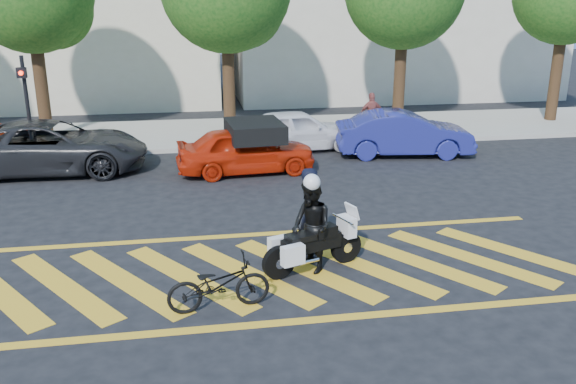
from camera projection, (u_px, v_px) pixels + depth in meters
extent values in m
plane|color=black|center=(279.00, 271.00, 11.49)|extent=(90.00, 90.00, 0.00)
cube|color=#9E998E|center=(230.00, 133.00, 22.73)|extent=(60.00, 5.00, 0.15)
cube|color=gold|center=(64.00, 286.00, 10.87)|extent=(2.43, 3.21, 0.01)
cube|color=gold|center=(127.00, 282.00, 11.05)|extent=(2.43, 3.21, 0.01)
cube|color=gold|center=(188.00, 277.00, 11.22)|extent=(2.43, 3.21, 0.01)
cube|color=gold|center=(248.00, 273.00, 11.39)|extent=(2.43, 3.21, 0.01)
cube|color=gold|center=(305.00, 269.00, 11.57)|extent=(2.43, 3.21, 0.01)
cube|color=gold|center=(361.00, 265.00, 11.74)|extent=(2.43, 3.21, 0.01)
cube|color=gold|center=(415.00, 261.00, 11.91)|extent=(2.43, 3.21, 0.01)
cube|color=gold|center=(468.00, 257.00, 12.09)|extent=(2.43, 3.21, 0.01)
cube|color=gold|center=(519.00, 253.00, 12.26)|extent=(2.43, 3.21, 0.01)
cube|color=gold|center=(297.00, 321.00, 9.70)|extent=(12.00, 0.20, 0.01)
cube|color=gold|center=(266.00, 234.00, 13.27)|extent=(12.00, 0.20, 0.01)
cylinder|color=black|center=(41.00, 85.00, 21.11)|extent=(0.44, 0.44, 4.00)
sphere|color=#154913|center=(52.00, 9.00, 20.71)|extent=(2.73, 2.73, 2.73)
cylinder|color=black|center=(229.00, 81.00, 22.14)|extent=(0.44, 0.44, 4.00)
sphere|color=#154913|center=(243.00, 7.00, 21.72)|extent=(2.99, 2.99, 2.99)
cylinder|color=black|center=(400.00, 77.00, 23.16)|extent=(0.44, 0.44, 4.00)
sphere|color=#154913|center=(416.00, 7.00, 22.75)|extent=(2.86, 2.86, 2.86)
cylinder|color=black|center=(556.00, 74.00, 24.19)|extent=(0.44, 0.44, 4.00)
sphere|color=#154913|center=(574.00, 8.00, 23.80)|extent=(2.60, 2.60, 2.60)
cylinder|color=black|center=(28.00, 107.00, 19.17)|extent=(0.12, 0.12, 3.20)
cube|color=black|center=(22.00, 73.00, 18.64)|extent=(0.28, 0.18, 0.32)
sphere|color=#FF260C|center=(21.00, 73.00, 18.55)|extent=(0.14, 0.14, 0.14)
imported|color=black|center=(311.00, 213.00, 11.87)|extent=(0.49, 0.70, 1.83)
imported|color=black|center=(219.00, 284.00, 9.97)|extent=(1.76, 0.80, 0.89)
cylinder|color=black|center=(279.00, 263.00, 11.09)|extent=(0.64, 0.34, 0.63)
cylinder|color=silver|center=(279.00, 263.00, 11.09)|extent=(0.23, 0.21, 0.19)
cylinder|color=black|center=(346.00, 247.00, 11.79)|extent=(0.64, 0.34, 0.63)
cylinder|color=silver|center=(346.00, 247.00, 11.79)|extent=(0.23, 0.21, 0.19)
cube|color=black|center=(311.00, 243.00, 11.35)|extent=(1.20, 0.64, 0.29)
cube|color=black|center=(324.00, 231.00, 11.42)|extent=(0.50, 0.42, 0.21)
cube|color=black|center=(300.00, 237.00, 11.18)|extent=(0.60, 0.48, 0.11)
cube|color=silver|center=(347.00, 226.00, 11.66)|extent=(0.33, 0.45, 0.38)
cube|color=silver|center=(279.00, 246.00, 11.30)|extent=(0.46, 0.31, 0.36)
cube|color=silver|center=(293.00, 255.00, 10.89)|extent=(0.46, 0.31, 0.36)
imported|color=black|center=(311.00, 227.00, 11.26)|extent=(0.91, 1.02, 1.75)
imported|color=red|center=(246.00, 150.00, 17.67)|extent=(4.11, 1.91, 1.36)
imported|color=black|center=(52.00, 147.00, 17.71)|extent=(5.49, 2.64, 1.51)
imported|color=white|center=(297.00, 130.00, 20.23)|extent=(4.24, 2.14, 1.38)
imported|color=navy|center=(404.00, 134.00, 19.59)|extent=(4.51, 2.08, 1.43)
imported|color=#984A45|center=(372.00, 115.00, 21.57)|extent=(0.92, 0.40, 1.56)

